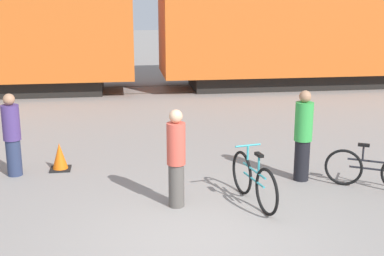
{
  "coord_description": "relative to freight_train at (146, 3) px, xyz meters",
  "views": [
    {
      "loc": [
        -1.04,
        -6.95,
        3.51
      ],
      "look_at": [
        0.23,
        2.15,
        1.1
      ],
      "focal_mm": 50.0,
      "sensor_mm": 36.0,
      "label": 1
    }
  ],
  "objects": [
    {
      "name": "ground_plane",
      "position": [
        0.0,
        -11.87,
        -3.01
      ],
      "size": [
        80.0,
        80.0,
        0.0
      ],
      "primitive_type": "plane",
      "color": "gray"
    },
    {
      "name": "bicycle_teal",
      "position": [
        1.14,
        -10.66,
        -2.61
      ],
      "size": [
        0.47,
        1.7,
        0.96
      ],
      "color": "black",
      "rests_on": "ground_plane"
    },
    {
      "name": "person_in_green",
      "position": [
        2.31,
        -9.67,
        -2.15
      ],
      "size": [
        0.33,
        0.33,
        1.71
      ],
      "rotation": [
        0.0,
        0.0,
        3.62
      ],
      "color": "black",
      "rests_on": "ground_plane"
    },
    {
      "name": "rail_far",
      "position": [
        0.0,
        0.72,
        -3.01
      ],
      "size": [
        68.99,
        0.07,
        0.01
      ],
      "primitive_type": "cube",
      "color": "#4C4238",
      "rests_on": "ground_plane"
    },
    {
      "name": "freight_train",
      "position": [
        0.0,
        0.0,
        0.0
      ],
      "size": [
        56.99,
        2.91,
        5.7
      ],
      "color": "black",
      "rests_on": "ground_plane"
    },
    {
      "name": "bicycle_black",
      "position": [
        3.4,
        -10.29,
        -2.65
      ],
      "size": [
        1.47,
        0.87,
        0.85
      ],
      "color": "black",
      "rests_on": "ground_plane"
    },
    {
      "name": "rail_near",
      "position": [
        0.0,
        -0.72,
        -3.01
      ],
      "size": [
        68.99,
        0.07,
        0.01
      ],
      "primitive_type": "cube",
      "color": "#4C4238",
      "rests_on": "ground_plane"
    },
    {
      "name": "traffic_cone",
      "position": [
        -2.25,
        -8.45,
        -2.76
      ],
      "size": [
        0.4,
        0.4,
        0.55
      ],
      "color": "black",
      "rests_on": "ground_plane"
    },
    {
      "name": "person_in_red",
      "position": [
        -0.15,
        -10.6,
        -2.18
      ],
      "size": [
        0.31,
        0.31,
        1.64
      ],
      "rotation": [
        0.0,
        0.0,
        6.27
      ],
      "color": "#514C47",
      "rests_on": "ground_plane"
    },
    {
      "name": "person_in_purple",
      "position": [
        -3.08,
        -8.65,
        -2.21
      ],
      "size": [
        0.33,
        0.33,
        1.61
      ],
      "rotation": [
        0.0,
        0.0,
        3.95
      ],
      "color": "#283351",
      "rests_on": "ground_plane"
    }
  ]
}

